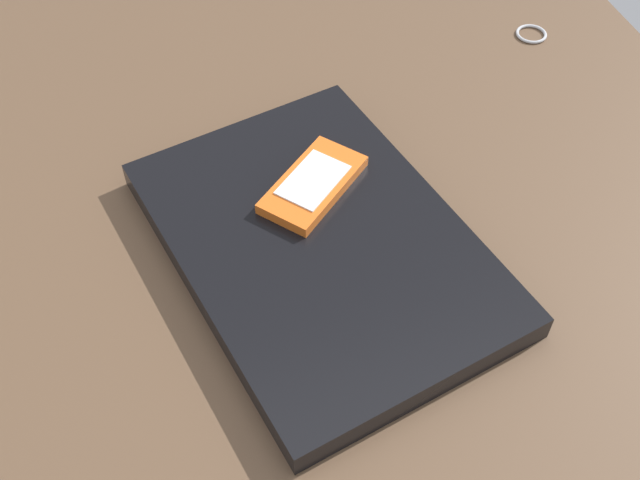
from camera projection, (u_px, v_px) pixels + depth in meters
desk_surface at (387, 276)px, 69.28cm from camera, size 120.00×80.00×3.00cm
laptop_closed at (320, 245)px, 67.95cm from camera, size 37.87×30.25×2.53cm
cell_phone_on_laptop at (313, 184)px, 70.17cm from camera, size 10.91×11.55×1.21cm
key_ring at (531, 34)px, 89.59cm from camera, size 3.57×3.57×0.36cm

